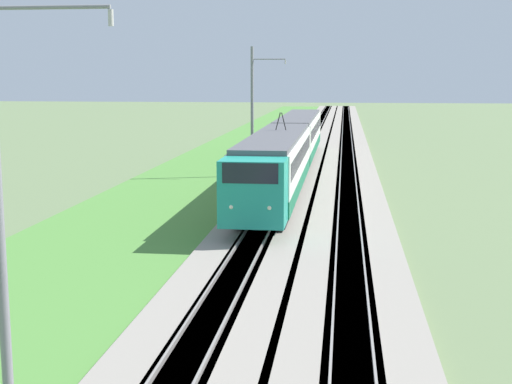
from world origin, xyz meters
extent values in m
cube|color=gray|center=(50.00, 0.00, 0.15)|extent=(240.00, 4.40, 0.30)
cube|color=gray|center=(50.00, -4.16, 0.15)|extent=(240.00, 4.40, 0.30)
cube|color=#4C4238|center=(50.00, 0.00, 0.15)|extent=(240.00, 1.57, 0.30)
cube|color=gray|center=(50.00, 0.53, 0.38)|extent=(240.00, 0.07, 0.15)
cube|color=gray|center=(50.00, -0.53, 0.38)|extent=(240.00, 0.07, 0.15)
cube|color=#4C4238|center=(50.00, -4.16, 0.15)|extent=(240.00, 1.57, 0.30)
cube|color=gray|center=(50.00, -3.63, 0.38)|extent=(240.00, 0.07, 0.15)
cube|color=gray|center=(50.00, -4.69, 0.38)|extent=(240.00, 0.07, 0.15)
cube|color=#4C8438|center=(50.00, 6.46, 0.06)|extent=(240.00, 9.69, 0.12)
cube|color=teal|center=(24.91, 0.00, 2.44)|extent=(2.23, 2.83, 2.87)
cube|color=black|center=(24.57, 0.00, 3.40)|extent=(1.61, 2.36, 0.86)
sphere|color=#F2EAC6|center=(23.84, 0.81, 1.95)|extent=(0.20, 0.20, 0.20)
sphere|color=#F2EAC6|center=(23.84, -0.81, 1.95)|extent=(0.20, 0.20, 0.20)
cube|color=#196B47|center=(35.38, 0.00, 1.40)|extent=(18.71, 2.95, 0.80)
cube|color=silver|center=(35.38, 0.00, 2.84)|extent=(18.71, 2.95, 2.07)
cube|color=black|center=(35.38, 0.00, 3.00)|extent=(17.22, 2.97, 0.87)
cube|color=#515156|center=(35.38, 0.00, 4.00)|extent=(18.71, 2.71, 0.25)
cube|color=black|center=(35.38, 0.00, 0.72)|extent=(17.78, 2.50, 0.55)
cylinder|color=black|center=(27.82, 0.53, 0.88)|extent=(0.86, 0.12, 0.86)
cylinder|color=black|center=(27.82, -0.53, 0.88)|extent=(0.86, 0.12, 0.86)
cube|color=#196B47|center=(55.81, 0.00, 1.40)|extent=(20.95, 2.95, 0.80)
cube|color=silver|center=(55.81, 0.00, 2.84)|extent=(20.95, 2.95, 2.07)
cube|color=black|center=(55.81, 0.00, 3.00)|extent=(19.27, 2.97, 0.87)
cube|color=#515156|center=(55.81, 0.00, 4.00)|extent=(20.95, 2.71, 0.25)
cube|color=black|center=(55.81, 0.00, 0.72)|extent=(19.90, 2.50, 0.55)
cylinder|color=black|center=(38.19, 0.17, 4.67)|extent=(0.06, 0.33, 1.08)
cylinder|color=black|center=(38.19, -0.17, 4.67)|extent=(0.06, 0.33, 1.08)
cube|color=black|center=(27.82, 0.00, 0.00)|extent=(0.10, 0.10, 0.00)
cylinder|color=slate|center=(7.66, 1.63, 8.64)|extent=(0.08, 2.40, 0.08)
cylinder|color=#B2ADA8|center=(7.66, 0.43, 8.44)|extent=(0.10, 0.10, 0.30)
cylinder|color=slate|center=(46.35, 2.83, 4.75)|extent=(0.22, 0.22, 9.51)
cylinder|color=slate|center=(46.35, 1.63, 8.61)|extent=(0.08, 2.40, 0.08)
cylinder|color=#B2ADA8|center=(46.35, 0.43, 8.41)|extent=(0.10, 0.10, 0.30)
camera|label=1|loc=(-5.26, -3.84, 7.37)|focal=50.00mm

